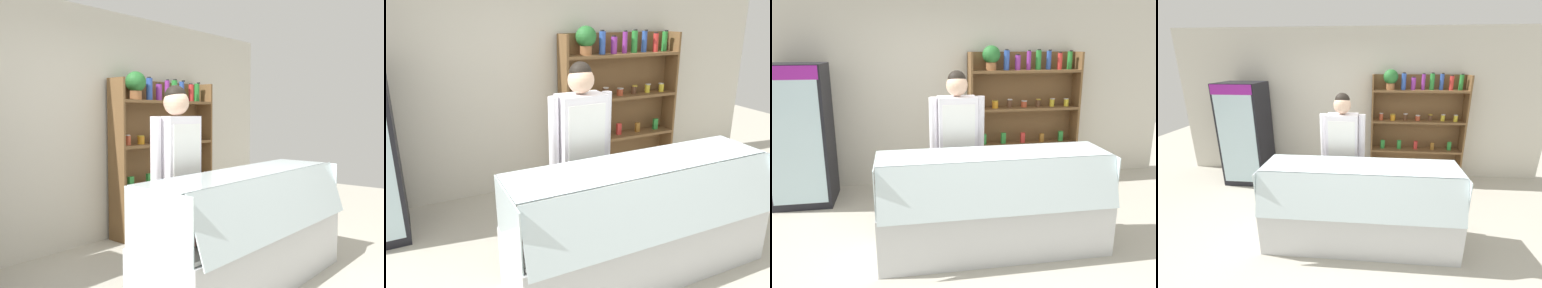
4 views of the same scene
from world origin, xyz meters
The scene contains 4 objects.
back_wall centered at (0.00, 2.18, 1.35)m, with size 6.80×0.10×2.70m, color beige.
shelving_unit centered at (1.04, 1.99, 1.14)m, with size 1.63×0.29×2.00m.
deli_display_case centered at (0.16, 0.06, 0.31)m, with size 2.25×0.73×1.01m.
shop_clerk centered at (-0.11, 0.66, 1.05)m, with size 0.60×0.25×1.75m.
Camera 1 is at (-2.91, -1.90, 1.51)m, focal length 40.00 mm.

